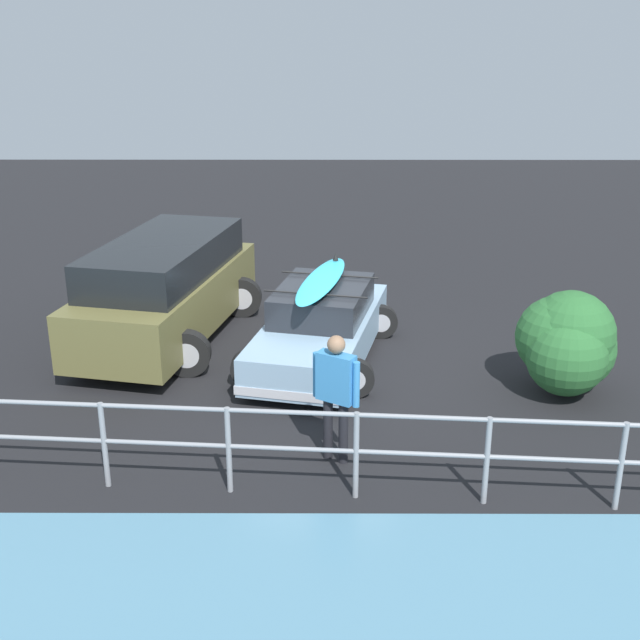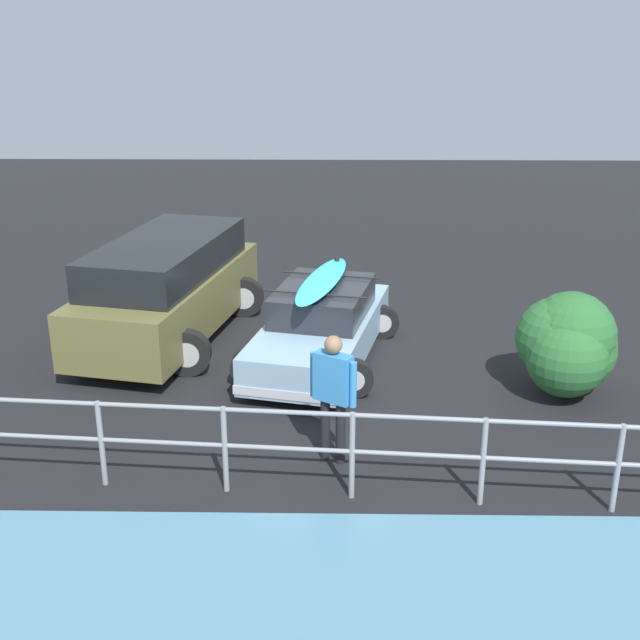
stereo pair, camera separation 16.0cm
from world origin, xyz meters
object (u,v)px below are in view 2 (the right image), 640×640
at_px(sedan_car, 321,326).
at_px(person_bystander, 333,387).
at_px(bush_near_left, 566,343).
at_px(suv_car, 168,288).

xyz_separation_m(sedan_car, person_bystander, (-0.20, 3.40, 0.44)).
relative_size(person_bystander, bush_near_left, 1.08).
distance_m(suv_car, person_bystander, 5.28).
height_order(suv_car, person_bystander, suv_car).
bearing_deg(sedan_car, suv_car, -19.08).
bearing_deg(person_bystander, bush_near_left, -149.23).
xyz_separation_m(person_bystander, bush_near_left, (-3.56, -2.12, -0.22)).
relative_size(suv_car, bush_near_left, 3.23).
distance_m(sedan_car, suv_car, 2.95).
bearing_deg(suv_car, bush_near_left, 161.05).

